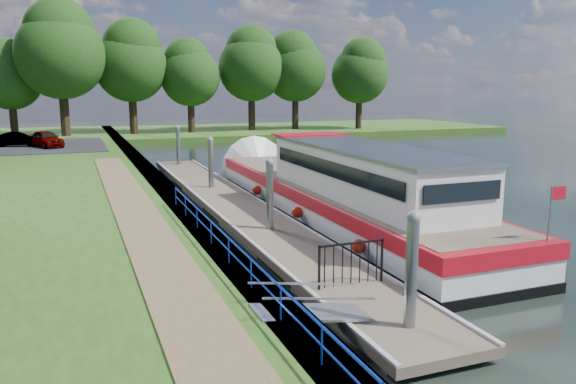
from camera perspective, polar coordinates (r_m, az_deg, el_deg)
name	(u,v)px	position (r m, az deg, el deg)	size (l,w,h in m)	color
ground	(396,334)	(13.17, 10.90, -14.00)	(160.00, 160.00, 0.00)	black
bank_edge	(169,200)	(25.88, -12.00, -0.80)	(1.10, 90.00, 0.78)	#473D2D
far_bank	(243,131)	(64.97, -4.59, 6.17)	(60.00, 18.00, 0.60)	#254B15
footpath	(147,232)	(18.78, -14.14, -3.98)	(1.60, 40.00, 0.05)	brown
carpark	(9,147)	(48.50, -26.47, 4.12)	(14.00, 12.00, 0.06)	black
blue_fence	(239,254)	(14.22, -5.00, -6.30)	(0.04, 18.04, 0.72)	#0C2DBF
pontoon	(236,209)	(24.54, -5.33, -1.73)	(2.50, 30.00, 0.56)	brown
mooring_piles	(235,184)	(24.33, -5.37, 0.79)	(0.30, 27.30, 3.55)	gray
gangway	(311,311)	(12.52, 2.39, -12.03)	(2.58, 1.00, 0.92)	#A5A8AD
gate_panel	(351,257)	(14.54, 6.45, -6.61)	(1.85, 0.05, 1.15)	black
barge	(331,191)	(23.72, 4.39, 0.08)	(4.36, 21.15, 4.78)	black
horizon_trees	(119,60)	(59.00, -16.83, 12.73)	(54.38, 10.03, 12.87)	#332316
car_a	(46,139)	(46.78, -23.33, 4.99)	(1.51, 3.74, 1.27)	#999999
car_b	(18,139)	(48.22, -25.78, 4.85)	(1.17, 3.35, 1.10)	#999999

